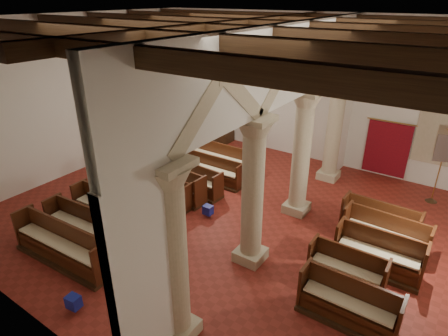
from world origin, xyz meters
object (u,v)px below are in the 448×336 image
pipe_organ (213,113)px  lectern (254,139)px  processional_banner (437,180)px  aisle_pew_0 (347,308)px  nave_pew_0 (63,250)px

pipe_organ → lectern: pipe_organ is taller
lectern → processional_banner: (7.59, -0.71, 0.32)m
pipe_organ → processional_banner: (9.93, -0.72, -0.54)m
pipe_organ → lectern: 2.50m
pipe_organ → aisle_pew_0: pipe_organ is taller
aisle_pew_0 → pipe_organ: bearing=140.3°
lectern → processional_banner: 7.63m
pipe_organ → aisle_pew_0: size_ratio=2.06×
nave_pew_0 → aisle_pew_0: size_ratio=1.53×
lectern → nave_pew_0: 9.91m
lectern → nave_pew_0: size_ratio=0.38×
pipe_organ → aisle_pew_0: 11.96m
processional_banner → nave_pew_0: (-7.75, -9.20, -0.46)m
nave_pew_0 → processional_banner: bearing=47.2°
aisle_pew_0 → processional_banner: bearing=83.7°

